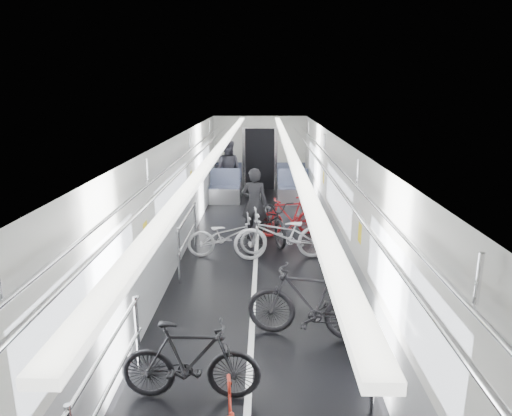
{
  "coord_description": "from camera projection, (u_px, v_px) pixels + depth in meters",
  "views": [
    {
      "loc": [
        0.17,
        -7.95,
        3.26
      ],
      "look_at": [
        0.0,
        0.7,
        0.99
      ],
      "focal_mm": 32.0,
      "sensor_mm": 36.0,
      "label": 1
    }
  ],
  "objects": [
    {
      "name": "bike_left_mid",
      "position": [
        191.0,
        361.0,
        4.85
      ],
      "size": [
        1.51,
        0.44,
        0.9
      ],
      "primitive_type": "imported",
      "rotation": [
        0.0,
        0.0,
        1.56
      ],
      "color": "black",
      "rests_on": "floor"
    },
    {
      "name": "bike_right_far",
      "position": [
        290.0,
        216.0,
        10.31
      ],
      "size": [
        1.58,
        0.84,
        0.91
      ],
      "primitive_type": "imported",
      "rotation": [
        0.0,
        0.0,
        -1.29
      ],
      "color": "maroon",
      "rests_on": "floor"
    },
    {
      "name": "bike_aisle",
      "position": [
        272.0,
        219.0,
        10.01
      ],
      "size": [
        1.17,
        1.93,
        0.96
      ],
      "primitive_type": "imported",
      "rotation": [
        0.0,
        0.0,
        0.31
      ],
      "color": "black",
      "rests_on": "floor"
    },
    {
      "name": "bike_left_far",
      "position": [
        228.0,
        236.0,
        9.08
      ],
      "size": [
        1.65,
        0.79,
        0.83
      ],
      "primitive_type": "imported",
      "rotation": [
        0.0,
        0.0,
        1.72
      ],
      "color": "#BABABF",
      "rests_on": "floor"
    },
    {
      "name": "person_seated",
      "position": [
        227.0,
        169.0,
        13.85
      ],
      "size": [
        0.98,
        0.83,
        1.77
      ],
      "primitive_type": "imported",
      "rotation": [
        0.0,
        0.0,
        2.94
      ],
      "color": "#2D2C34",
      "rests_on": "floor"
    },
    {
      "name": "car_shell",
      "position": [
        257.0,
        189.0,
        9.95
      ],
      "size": [
        3.02,
        14.01,
        2.41
      ],
      "color": "black",
      "rests_on": "ground"
    },
    {
      "name": "bike_right_mid",
      "position": [
        282.0,
        235.0,
        8.88
      ],
      "size": [
        1.97,
        0.92,
        1.0
      ],
      "primitive_type": "imported",
      "rotation": [
        0.0,
        0.0,
        -1.43
      ],
      "color": "silver",
      "rests_on": "floor"
    },
    {
      "name": "person_standing",
      "position": [
        254.0,
        204.0,
        10.03
      ],
      "size": [
        0.63,
        0.45,
        1.6
      ],
      "primitive_type": "imported",
      "rotation": [
        0.0,
        0.0,
        3.02
      ],
      "color": "black",
      "rests_on": "floor"
    },
    {
      "name": "bike_right_near",
      "position": [
        310.0,
        302.0,
        6.06
      ],
      "size": [
        1.76,
        0.78,
        1.02
      ],
      "primitive_type": "imported",
      "rotation": [
        0.0,
        0.0,
        -1.75
      ],
      "color": "black",
      "rests_on": "floor"
    }
  ]
}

